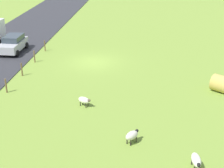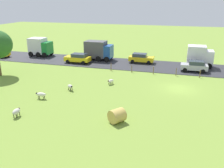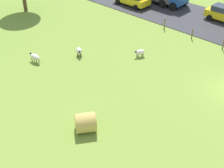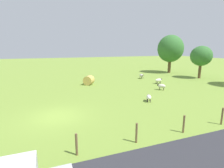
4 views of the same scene
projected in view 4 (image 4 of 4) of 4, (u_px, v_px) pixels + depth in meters
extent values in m
plane|color=olive|center=(56.00, 116.00, 13.71)|extent=(160.00, 160.00, 0.00)
ellipsoid|color=beige|center=(141.00, 75.00, 30.09)|extent=(0.99, 0.56, 0.53)
ellipsoid|color=brown|center=(143.00, 75.00, 29.65)|extent=(0.27, 0.19, 0.20)
cylinder|color=#2D2823|center=(143.00, 78.00, 29.98)|extent=(0.07, 0.07, 0.35)
cylinder|color=#2D2823|center=(141.00, 78.00, 29.87)|extent=(0.07, 0.07, 0.35)
cylinder|color=#2D2823|center=(141.00, 77.00, 30.46)|extent=(0.07, 0.07, 0.35)
cylinder|color=#2D2823|center=(140.00, 77.00, 30.35)|extent=(0.07, 0.07, 0.35)
ellipsoid|color=silver|center=(149.00, 97.00, 17.36)|extent=(1.02, 0.82, 0.45)
ellipsoid|color=brown|center=(148.00, 95.00, 17.76)|extent=(0.31, 0.28, 0.20)
cylinder|color=#2D2823|center=(147.00, 99.00, 17.68)|extent=(0.07, 0.07, 0.30)
cylinder|color=#2D2823|center=(150.00, 99.00, 17.65)|extent=(0.07, 0.07, 0.30)
cylinder|color=#2D2823|center=(148.00, 101.00, 17.19)|extent=(0.07, 0.07, 0.30)
cylinder|color=#2D2823|center=(150.00, 101.00, 17.17)|extent=(0.07, 0.07, 0.30)
ellipsoid|color=silver|center=(158.00, 80.00, 25.90)|extent=(0.56, 1.16, 0.46)
ellipsoid|color=black|center=(161.00, 79.00, 26.11)|extent=(0.20, 0.28, 0.20)
cylinder|color=#2D2823|center=(159.00, 82.00, 26.22)|extent=(0.07, 0.07, 0.36)
cylinder|color=#2D2823|center=(161.00, 82.00, 26.00)|extent=(0.07, 0.07, 0.36)
cylinder|color=#2D2823|center=(156.00, 83.00, 25.95)|extent=(0.07, 0.07, 0.36)
cylinder|color=#2D2823|center=(157.00, 83.00, 25.73)|extent=(0.07, 0.07, 0.36)
ellipsoid|color=beige|center=(162.00, 86.00, 22.10)|extent=(0.95, 1.02, 0.49)
ellipsoid|color=black|center=(158.00, 85.00, 22.20)|extent=(0.30, 0.32, 0.20)
cylinder|color=#2D2823|center=(159.00, 89.00, 22.12)|extent=(0.07, 0.07, 0.32)
cylinder|color=#2D2823|center=(160.00, 88.00, 22.37)|extent=(0.07, 0.07, 0.32)
cylinder|color=#2D2823|center=(164.00, 89.00, 21.98)|extent=(0.07, 0.07, 0.32)
cylinder|color=#2D2823|center=(164.00, 89.00, 22.23)|extent=(0.07, 0.07, 0.32)
cylinder|color=tan|center=(89.00, 80.00, 25.23)|extent=(1.81, 1.80, 1.29)
cylinder|color=brown|center=(169.00, 66.00, 37.01)|extent=(0.60, 0.60, 2.91)
ellipsoid|color=#336B2D|center=(170.00, 49.00, 36.30)|extent=(5.21, 5.21, 5.49)
cylinder|color=brown|center=(200.00, 71.00, 30.42)|extent=(0.45, 0.45, 2.56)
ellipsoid|color=#336B2D|center=(201.00, 56.00, 29.90)|extent=(3.50, 3.50, 3.35)
cylinder|color=brown|center=(77.00, 145.00, 8.69)|extent=(0.12, 0.12, 1.15)
cylinder|color=brown|center=(136.00, 133.00, 9.85)|extent=(0.12, 0.12, 1.16)
cylinder|color=brown|center=(184.00, 124.00, 11.02)|extent=(0.12, 0.12, 1.14)
cylinder|color=brown|center=(222.00, 116.00, 12.18)|extent=(0.12, 0.12, 1.21)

